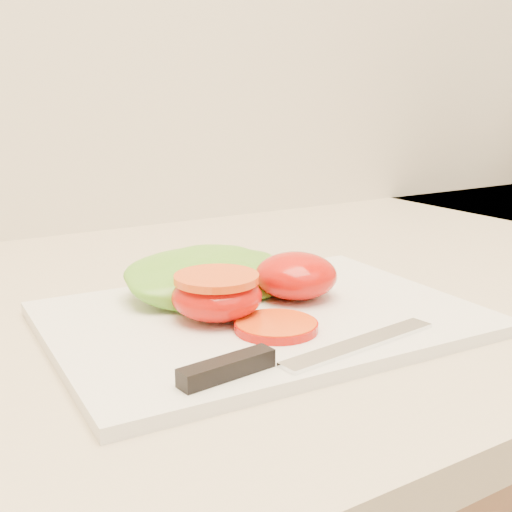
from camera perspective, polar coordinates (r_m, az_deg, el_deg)
cutting_board at (r=0.53m, az=0.58°, el=-5.51°), size 0.35×0.26×0.01m
tomato_half_dome at (r=0.56m, az=3.56°, el=-1.73°), size 0.07×0.07×0.04m
tomato_half_cut at (r=0.51m, az=-3.51°, el=-3.41°), size 0.07×0.07×0.04m
tomato_slice_0 at (r=0.48m, az=1.80°, el=-6.24°), size 0.06×0.06×0.01m
lettuce_leaf_0 at (r=0.57m, az=-4.10°, el=-1.74°), size 0.18×0.14×0.03m
lettuce_leaf_1 at (r=0.60m, az=-0.61°, el=-1.39°), size 0.14×0.13×0.02m
knife at (r=0.43m, az=2.43°, el=-9.01°), size 0.21×0.03×0.01m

